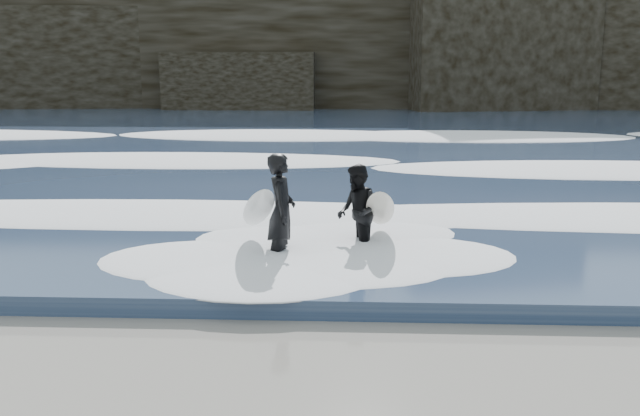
{
  "coord_description": "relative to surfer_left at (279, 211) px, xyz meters",
  "views": [
    {
      "loc": [
        -0.44,
        -6.27,
        3.54
      ],
      "look_at": [
        -1.01,
        5.89,
        1.0
      ],
      "focal_mm": 40.0,
      "sensor_mm": 36.0,
      "label": 1
    }
  ],
  "objects": [
    {
      "name": "surfer_right",
      "position": [
        1.37,
        0.64,
        -0.14
      ],
      "size": [
        1.13,
        1.73,
        1.72
      ],
      "color": "black",
      "rests_on": "ground"
    },
    {
      "name": "headland",
      "position": [
        1.7,
        40.42,
        4.0
      ],
      "size": [
        70.0,
        9.0,
        10.0
      ],
      "primitive_type": "cube",
      "color": "black",
      "rests_on": "ground"
    },
    {
      "name": "foam_far",
      "position": [
        1.7,
        19.42,
        -0.55
      ],
      "size": [
        60.0,
        4.8,
        0.3
      ],
      "primitive_type": "ellipsoid",
      "color": "white",
      "rests_on": "sea"
    },
    {
      "name": "foam_mid",
      "position": [
        1.7,
        10.42,
        -0.58
      ],
      "size": [
        60.0,
        4.0,
        0.24
      ],
      "primitive_type": "ellipsoid",
      "color": "white",
      "rests_on": "sea"
    },
    {
      "name": "sea",
      "position": [
        1.7,
        23.42,
        -0.85
      ],
      "size": [
        90.0,
        52.0,
        0.3
      ],
      "primitive_type": "cube",
      "color": "navy",
      "rests_on": "ground"
    },
    {
      "name": "surfer_left",
      "position": [
        0.0,
        0.0,
        0.0
      ],
      "size": [
        1.12,
        1.73,
        2.0
      ],
      "color": "black",
      "rests_on": "ground"
    },
    {
      "name": "foam_near",
      "position": [
        1.7,
        3.42,
        -0.6
      ],
      "size": [
        60.0,
        3.2,
        0.2
      ],
      "primitive_type": "ellipsoid",
      "color": "white",
      "rests_on": "sea"
    }
  ]
}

